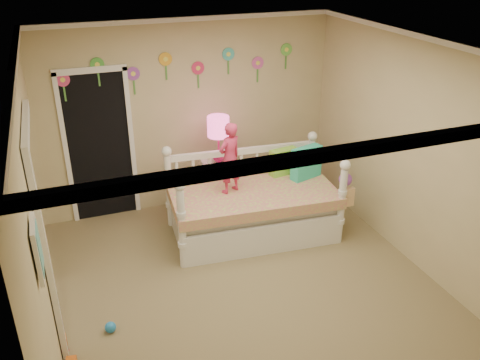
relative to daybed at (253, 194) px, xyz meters
name	(u,v)px	position (x,y,z in m)	size (l,w,h in m)	color
floor	(251,289)	(-0.46, -1.09, -0.57)	(4.00, 4.50, 0.01)	#7F684C
ceiling	(253,51)	(-0.46, -1.09, 2.03)	(4.00, 4.50, 0.01)	white
back_wall	(191,115)	(-0.46, 1.16, 0.73)	(4.00, 0.01, 2.60)	tan
left_wall	(37,219)	(-2.46, -1.09, 0.73)	(0.01, 4.50, 2.60)	tan
right_wall	(418,156)	(1.54, -1.09, 0.73)	(0.01, 4.50, 2.60)	tan
crown_molding	(253,54)	(-0.46, -1.09, 2.00)	(4.00, 4.50, 0.06)	white
daybed	(253,194)	(0.00, 0.00, 0.00)	(2.10, 1.13, 1.14)	white
pillow_turquoise	(306,163)	(0.78, 0.09, 0.28)	(0.42, 0.15, 0.42)	#25BD97
pillow_lime	(283,162)	(0.55, 0.29, 0.24)	(0.37, 0.14, 0.35)	#89D240
child	(230,158)	(-0.28, 0.06, 0.51)	(0.33, 0.22, 0.90)	#CD2E57
nightstand	(219,186)	(-0.21, 0.72, -0.19)	(0.45, 0.34, 0.75)	white
table_lamp	(218,132)	(-0.21, 0.72, 0.61)	(0.29, 0.29, 0.64)	#E21E74
closet_doorway	(99,146)	(-1.71, 1.14, 0.47)	(0.90, 0.04, 2.07)	black
flower_decals	(182,69)	(-0.55, 1.15, 1.37)	(3.40, 0.02, 0.50)	#B2668C
mirror_closet	(46,227)	(-2.42, -0.79, 0.48)	(0.07, 1.30, 2.10)	white
wall_picture	(37,249)	(-2.43, -1.99, 0.98)	(0.05, 0.34, 0.42)	white
hanging_bag	(345,191)	(1.00, -0.55, 0.12)	(0.20, 0.16, 0.36)	beige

